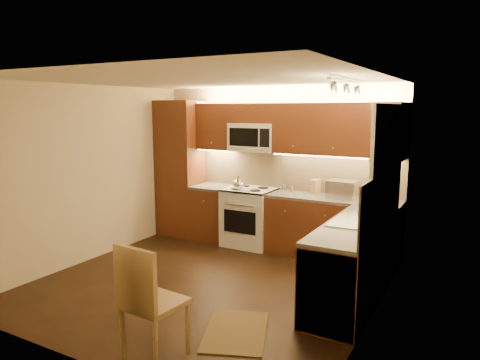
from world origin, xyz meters
The scene contains 37 objects.
floor centered at (0.00, 0.00, 0.00)m, with size 4.00×4.00×0.01m, color black.
ceiling centered at (0.00, 0.00, 2.50)m, with size 4.00×4.00×0.01m, color beige.
wall_back centered at (0.00, 2.00, 1.25)m, with size 4.00×0.01×2.50m, color #C8B992.
wall_front centered at (0.00, -2.00, 1.25)m, with size 4.00×0.01×2.50m, color #C8B992.
wall_left centered at (-2.00, 0.00, 1.25)m, with size 0.01×4.00×2.50m, color #C8B992.
wall_right centered at (2.00, 0.00, 1.25)m, with size 0.01×4.00×2.50m, color #C8B992.
pantry centered at (-1.65, 1.70, 1.15)m, with size 0.70×0.60×2.30m, color #4B2310.
base_cab_back_left centered at (-0.99, 1.70, 0.43)m, with size 0.62×0.60×0.86m, color #4B2310.
counter_back_left centered at (-0.99, 1.70, 0.88)m, with size 0.62×0.60×0.04m, color #363431.
base_cab_back_right centered at (1.04, 1.70, 0.43)m, with size 1.92×0.60×0.86m, color #4B2310.
counter_back_right centered at (1.04, 1.70, 0.88)m, with size 1.92×0.60×0.04m, color #363431.
base_cab_right centered at (1.70, 0.40, 0.43)m, with size 0.60×2.00×0.86m, color #4B2310.
counter_right centered at (1.70, 0.40, 0.88)m, with size 0.60×2.00×0.04m, color #363431.
dishwasher centered at (1.70, -0.30, 0.43)m, with size 0.58×0.60×0.84m, color silver.
backsplash_back centered at (0.35, 1.99, 1.20)m, with size 3.30×0.02×0.60m, color tan.
backsplash_right centered at (1.99, 0.40, 1.20)m, with size 0.02×2.00×0.60m, color tan.
upper_cab_back_left centered at (-0.99, 1.82, 1.88)m, with size 0.62×0.35×0.75m, color #4B2310.
upper_cab_back_right centered at (1.04, 1.82, 1.88)m, with size 1.92×0.35×0.75m, color #4B2310.
upper_cab_bridge centered at (-0.30, 1.82, 2.09)m, with size 0.76×0.35×0.31m, color #4B2310.
upper_cab_right_corner centered at (1.82, 1.40, 1.88)m, with size 0.35×0.50×0.75m, color #4B2310.
stove centered at (-0.30, 1.68, 0.46)m, with size 0.76×0.65×0.92m, color silver, non-canonical shape.
microwave centered at (-0.30, 1.81, 1.72)m, with size 0.76×0.38×0.44m, color silver, non-canonical shape.
window_frame centered at (1.99, 0.55, 1.60)m, with size 0.03×1.44×1.24m, color silver.
window_blinds centered at (1.97, 0.55, 1.60)m, with size 0.02×1.36×1.16m, color silver.
sink centered at (1.70, 0.55, 0.98)m, with size 0.52×0.86×0.15m, color silver, non-canonical shape.
faucet centered at (1.88, 0.55, 1.05)m, with size 0.20×0.04×0.30m, color silver, non-canonical shape.
track_light_bar centered at (1.55, 0.40, 2.46)m, with size 0.04×1.20×0.03m, color silver.
kettle centered at (-0.40, 1.50, 1.03)m, with size 0.19×0.19×0.22m, color silver, non-canonical shape.
toaster_oven centered at (1.17, 1.76, 1.03)m, with size 0.42×0.31×0.25m, color silver.
knife_block centered at (0.71, 1.88, 1.01)m, with size 0.10×0.15×0.21m, color olive.
spice_jar_a centered at (0.16, 1.85, 0.94)m, with size 0.04×0.04×0.08m, color silver.
spice_jar_b centered at (0.32, 1.94, 0.94)m, with size 0.04×0.04×0.09m, color brown.
spice_jar_c centered at (0.19, 1.93, 0.95)m, with size 0.05×0.05×0.10m, color silver.
spice_jar_d centered at (0.34, 1.84, 0.94)m, with size 0.04×0.04×0.09m, color #A37730.
soap_bottle centered at (1.89, 1.34, 0.99)m, with size 0.08×0.08×0.18m, color silver.
rug centered at (0.91, -0.90, 0.01)m, with size 0.59×0.88×0.01m, color black.
dining_chair centered at (0.51, -1.62, 0.53)m, with size 0.47×0.47×1.05m, color olive, non-canonical shape.
Camera 1 is at (2.93, -4.46, 2.17)m, focal length 33.45 mm.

